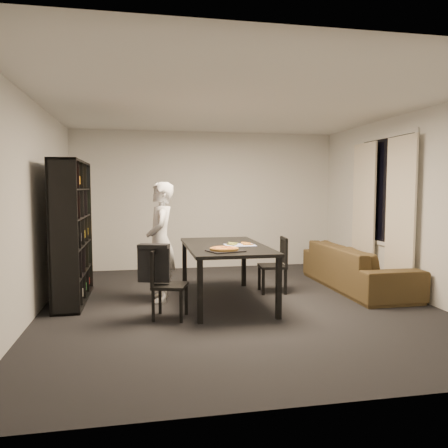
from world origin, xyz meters
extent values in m
cube|color=black|center=(0.00, 0.00, 0.00)|extent=(5.00, 5.50, 0.01)
cube|color=white|center=(0.00, 0.00, 2.60)|extent=(5.00, 5.50, 0.01)
cube|color=silver|center=(0.00, 2.75, 1.30)|extent=(5.00, 0.01, 2.60)
cube|color=silver|center=(0.00, -2.75, 1.30)|extent=(5.00, 0.01, 2.60)
cube|color=silver|center=(-2.50, 0.00, 1.30)|extent=(0.01, 5.50, 2.60)
cube|color=silver|center=(2.50, 0.00, 1.30)|extent=(0.01, 5.50, 2.60)
cube|color=black|center=(2.48, 0.60, 1.50)|extent=(0.02, 1.40, 1.60)
cube|color=white|center=(2.48, 0.60, 1.50)|extent=(0.03, 1.52, 1.72)
cube|color=silver|center=(2.40, 0.08, 1.15)|extent=(0.03, 0.70, 2.25)
cube|color=silver|center=(2.40, 1.12, 1.15)|extent=(0.03, 0.70, 2.25)
cube|color=black|center=(-2.16, 0.60, 0.95)|extent=(0.35, 1.50, 1.90)
cube|color=black|center=(-0.13, 0.15, 0.75)|extent=(1.03, 1.86, 0.04)
cube|color=black|center=(-0.60, -0.73, 0.37)|extent=(0.06, 0.06, 0.73)
cube|color=black|center=(0.33, -0.73, 0.37)|extent=(0.06, 0.06, 0.73)
cube|color=black|center=(-0.60, 1.03, 0.37)|extent=(0.06, 0.06, 0.73)
cube|color=black|center=(0.33, 1.03, 0.37)|extent=(0.06, 0.06, 0.73)
cube|color=black|center=(-0.92, -0.46, 0.39)|extent=(0.47, 0.47, 0.04)
cube|color=black|center=(-1.08, -0.41, 0.61)|extent=(0.14, 0.37, 0.41)
cube|color=black|center=(-1.08, -0.41, 0.79)|extent=(0.13, 0.35, 0.05)
cube|color=black|center=(-0.81, -0.66, 0.19)|extent=(0.04, 0.04, 0.37)
cube|color=black|center=(-0.71, -0.35, 0.19)|extent=(0.04, 0.04, 0.37)
cube|color=black|center=(-1.12, -0.57, 0.19)|extent=(0.04, 0.04, 0.37)
cube|color=black|center=(-1.03, -0.25, 0.19)|extent=(0.04, 0.04, 0.37)
cube|color=black|center=(0.65, 0.56, 0.39)|extent=(0.41, 0.41, 0.04)
cube|color=black|center=(0.82, 0.54, 0.61)|extent=(0.07, 0.38, 0.41)
cube|color=black|center=(0.82, 0.54, 0.80)|extent=(0.06, 0.36, 0.05)
cube|color=black|center=(0.50, 0.73, 0.19)|extent=(0.04, 0.04, 0.37)
cube|color=black|center=(0.48, 0.41, 0.19)|extent=(0.04, 0.04, 0.37)
cube|color=black|center=(0.83, 0.70, 0.19)|extent=(0.04, 0.04, 0.37)
cube|color=black|center=(0.80, 0.38, 0.19)|extent=(0.04, 0.04, 0.37)
cube|color=black|center=(-1.10, -0.40, 0.63)|extent=(0.38, 0.18, 0.41)
cube|color=black|center=(-1.10, -0.40, 0.86)|extent=(0.39, 0.25, 0.05)
imported|color=white|center=(-0.98, 0.41, 0.81)|extent=(0.41, 0.61, 1.62)
cube|color=black|center=(-0.24, -0.42, 0.78)|extent=(0.48, 0.43, 0.01)
cylinder|color=olive|center=(-0.25, -0.39, 0.80)|extent=(0.35, 0.35, 0.02)
cylinder|color=gold|center=(-0.25, -0.39, 0.81)|extent=(0.31, 0.31, 0.01)
cube|color=silver|center=(0.05, 0.07, 0.78)|extent=(0.40, 0.30, 0.01)
imported|color=#41331A|center=(2.01, 0.56, 0.33)|extent=(0.88, 2.26, 0.66)
camera|label=1|loc=(-1.24, -5.55, 1.54)|focal=35.00mm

